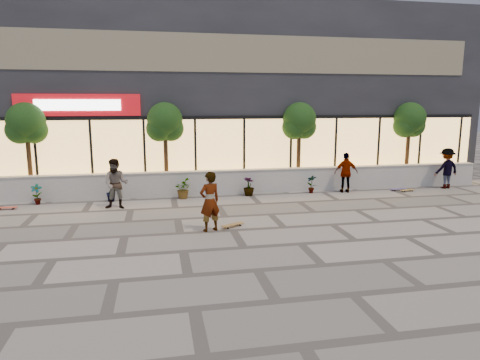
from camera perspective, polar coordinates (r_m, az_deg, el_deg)
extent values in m
plane|color=#A3978D|center=(12.21, 8.11, -8.43)|extent=(80.00, 80.00, 0.00)
cube|color=silver|center=(18.63, 1.13, -0.22)|extent=(22.00, 0.35, 1.00)
cube|color=#B2AFA8|center=(18.55, 1.14, 1.36)|extent=(22.00, 0.42, 0.04)
cube|color=#232429|center=(23.73, -1.68, 11.13)|extent=(24.00, 9.00, 8.50)
cube|color=#FFC166|center=(19.40, 0.53, 3.78)|extent=(23.04, 0.05, 3.00)
cube|color=black|center=(19.26, 0.56, 8.36)|extent=(23.04, 0.08, 0.15)
cube|color=#A30B12|center=(19.10, -20.76, 9.34)|extent=(5.00, 0.10, 0.90)
cube|color=white|center=(19.03, -20.80, 9.33)|extent=(3.40, 0.06, 0.45)
cube|color=brown|center=(19.40, 0.56, 16.51)|extent=(21.60, 0.05, 1.60)
imported|color=#143A12|center=(18.31, -25.48, -1.73)|extent=(0.43, 0.29, 0.81)
imported|color=#143A12|center=(17.80, -16.73, -1.47)|extent=(0.57, 0.57, 0.81)
imported|color=#143A12|center=(17.73, -7.70, -1.17)|extent=(0.68, 0.77, 0.81)
imported|color=#143A12|center=(18.10, 1.19, -0.84)|extent=(0.64, 0.64, 0.81)
imported|color=#143A12|center=(18.88, 9.52, -0.52)|extent=(0.46, 0.35, 0.81)
cylinder|color=#432C18|center=(19.44, -26.28, 2.49)|extent=(0.18, 0.18, 3.24)
sphere|color=#143A12|center=(19.32, -26.65, 7.04)|extent=(1.50, 1.50, 1.50)
sphere|color=#143A12|center=(19.36, -27.32, 5.92)|extent=(1.10, 1.10, 1.10)
sphere|color=#143A12|center=(19.32, -25.81, 6.04)|extent=(1.10, 1.10, 1.10)
cylinder|color=#432C18|center=(18.75, -9.85, 3.16)|extent=(0.18, 0.18, 3.24)
sphere|color=#143A12|center=(18.63, -9.99, 7.89)|extent=(1.50, 1.50, 1.50)
sphere|color=#143A12|center=(18.59, -10.73, 6.75)|extent=(1.10, 1.10, 1.10)
sphere|color=#143A12|center=(18.70, -9.19, 6.81)|extent=(1.10, 1.10, 1.10)
cylinder|color=#432C18|center=(19.80, 7.82, 3.58)|extent=(0.18, 0.18, 3.24)
sphere|color=#143A12|center=(19.68, 7.93, 8.06)|extent=(1.50, 1.50, 1.50)
sphere|color=#143A12|center=(19.57, 7.25, 7.01)|extent=(1.10, 1.10, 1.10)
sphere|color=#143A12|center=(19.83, 8.54, 7.02)|extent=(1.10, 1.10, 1.10)
cylinder|color=#432C18|center=(22.18, 21.42, 3.68)|extent=(0.18, 0.18, 3.24)
sphere|color=#143A12|center=(22.08, 21.69, 7.67)|extent=(1.50, 1.50, 1.50)
sphere|color=#143A12|center=(21.92, 21.14, 6.75)|extent=(1.10, 1.10, 1.10)
sphere|color=#143A12|center=(22.27, 22.10, 6.73)|extent=(1.10, 1.10, 1.10)
imported|color=white|center=(13.07, -4.06, -2.87)|extent=(0.79, 0.67, 1.86)
imported|color=#94785F|center=(16.45, -16.19, -0.50)|extent=(1.01, 0.85, 1.87)
imported|color=silver|center=(19.25, 13.97, 0.95)|extent=(1.08, 0.59, 1.75)
imported|color=maroon|center=(21.78, 25.83, 1.41)|extent=(1.27, 0.83, 1.85)
cube|color=olive|center=(13.62, -0.99, -5.95)|extent=(0.81, 0.57, 0.02)
cylinder|color=black|center=(13.84, -0.36, -5.94)|extent=(0.07, 0.06, 0.06)
cylinder|color=black|center=(13.73, 0.02, -6.07)|extent=(0.07, 0.06, 0.06)
cylinder|color=black|center=(13.55, -2.01, -6.31)|extent=(0.07, 0.06, 0.06)
cylinder|color=black|center=(13.44, -1.63, -6.45)|extent=(0.07, 0.06, 0.06)
cube|color=#E33F2A|center=(18.02, -28.71, -3.23)|extent=(0.75, 0.22, 0.02)
cylinder|color=black|center=(18.02, -27.94, -3.34)|extent=(0.05, 0.03, 0.05)
cylinder|color=black|center=(17.89, -28.07, -3.44)|extent=(0.05, 0.03, 0.05)
cylinder|color=black|center=(18.17, -29.31, -3.35)|extent=(0.05, 0.03, 0.05)
cube|color=olive|center=(20.39, 21.43, -1.23)|extent=(0.74, 0.31, 0.02)
cylinder|color=black|center=(20.59, 21.74, -1.30)|extent=(0.06, 0.04, 0.05)
cylinder|color=black|center=(20.50, 21.99, -1.36)|extent=(0.06, 0.04, 0.05)
cylinder|color=black|center=(20.30, 20.84, -1.40)|extent=(0.06, 0.04, 0.05)
cylinder|color=black|center=(20.20, 21.08, -1.46)|extent=(0.06, 0.04, 0.05)
cube|color=#614B8A|center=(20.47, 20.35, -1.10)|extent=(0.80, 0.30, 0.02)
cylinder|color=black|center=(20.69, 20.74, -1.17)|extent=(0.06, 0.04, 0.06)
cylinder|color=black|center=(20.58, 20.98, -1.24)|extent=(0.06, 0.04, 0.06)
cylinder|color=black|center=(20.39, 19.69, -1.26)|extent=(0.06, 0.04, 0.06)
cylinder|color=black|center=(20.28, 19.93, -1.34)|extent=(0.06, 0.04, 0.06)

